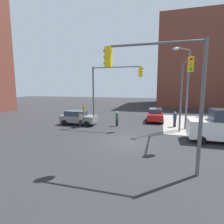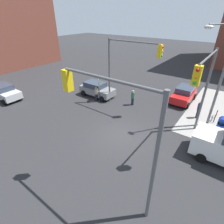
{
  "view_description": "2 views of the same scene",
  "coord_description": "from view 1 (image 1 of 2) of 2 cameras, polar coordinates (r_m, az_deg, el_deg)",
  "views": [
    {
      "loc": [
        2.64,
        -13.42,
        4.3
      ],
      "look_at": [
        -1.39,
        0.96,
        2.19
      ],
      "focal_mm": 28.0,
      "sensor_mm": 36.0,
      "label": 1
    },
    {
      "loc": [
        6.04,
        -9.42,
        8.5
      ],
      "look_at": [
        -0.94,
        0.1,
        1.8
      ],
      "focal_mm": 28.0,
      "sensor_mm": 36.0,
      "label": 2
    }
  ],
  "objects": [
    {
      "name": "traffic_signal_nw_corner",
      "position": [
        18.63,
        -0.16,
        9.03
      ],
      "size": [
        5.43,
        0.36,
        6.5
      ],
      "color": "#59595B",
      "rests_on": "ground"
    },
    {
      "name": "sedan_red",
      "position": [
        22.93,
        13.98,
        -0.89
      ],
      "size": [
        2.02,
        4.01,
        1.62
      ],
      "color": "#B21919",
      "rests_on": "ground"
    },
    {
      "name": "pedestrian_waiting",
      "position": [
        19.5,
        1.63,
        -2.14
      ],
      "size": [
        0.36,
        0.36,
        1.66
      ],
      "rotation": [
        0.0,
        0.0,
        5.59
      ],
      "color": "#2D664C",
      "rests_on": "ground"
    },
    {
      "name": "ground_plane",
      "position": [
        14.34,
        4.36,
        -9.45
      ],
      "size": [
        120.0,
        120.0,
        0.0
      ],
      "primitive_type": "plane",
      "color": "#28282B"
    },
    {
      "name": "bicycle_leaning_on_fence",
      "position": [
        21.2,
        23.41,
        -3.39
      ],
      "size": [
        0.05,
        1.75,
        0.97
      ],
      "color": "black",
      "rests_on": "ground"
    },
    {
      "name": "traffic_signal_se_corner",
      "position": [
        8.93,
        15.92,
        9.62
      ],
      "size": [
        4.91,
        0.36,
        6.5
      ],
      "color": "#59595B",
      "rests_on": "ground"
    },
    {
      "name": "mailbox_blue",
      "position": [
        19.09,
        26.13,
        -3.48
      ],
      "size": [
        0.56,
        0.64,
        1.43
      ],
      "color": "navy",
      "rests_on": "ground"
    },
    {
      "name": "hatchback_gray",
      "position": [
        20.68,
        -11.0,
        -1.75
      ],
      "size": [
        4.1,
        2.02,
        1.62
      ],
      "color": "slate",
      "rests_on": "ground"
    },
    {
      "name": "pedestrian_crossing",
      "position": [
        20.28,
        19.83,
        -2.2
      ],
      "size": [
        0.36,
        0.36,
        1.67
      ],
      "rotation": [
        0.0,
        0.0,
        2.52
      ],
      "color": "navy",
      "rests_on": "ground"
    },
    {
      "name": "traffic_signal_ne_corner",
      "position": [
        16.07,
        22.55,
        8.54
      ],
      "size": [
        0.36,
        5.18,
        6.5
      ],
      "color": "#59595B",
      "rests_on": "ground"
    },
    {
      "name": "warning_sign_two_way",
      "position": [
        19.25,
        -9.22,
        -0.03
      ],
      "size": [
        0.48,
        0.48,
        2.4
      ],
      "color": "#4C4C4C",
      "rests_on": "ground"
    },
    {
      "name": "pedestrian_walking_north",
      "position": [
        19.5,
        -10.3,
        -2.42
      ],
      "size": [
        0.36,
        0.36,
        1.57
      ],
      "rotation": [
        0.0,
        0.0,
        0.17
      ],
      "color": "#9E937A",
      "rests_on": "ground"
    },
    {
      "name": "street_lamp_corner",
      "position": [
        19.07,
        22.96,
        8.6
      ],
      "size": [
        1.8,
        2.21,
        8.0
      ],
      "color": "slate",
      "rests_on": "ground"
    },
    {
      "name": "sidewalk_corner",
      "position": [
        23.7,
        30.96,
        -3.57
      ],
      "size": [
        12.0,
        12.0,
        0.01
      ],
      "primitive_type": "cube",
      "color": "gray",
      "rests_on": "ground"
    }
  ]
}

